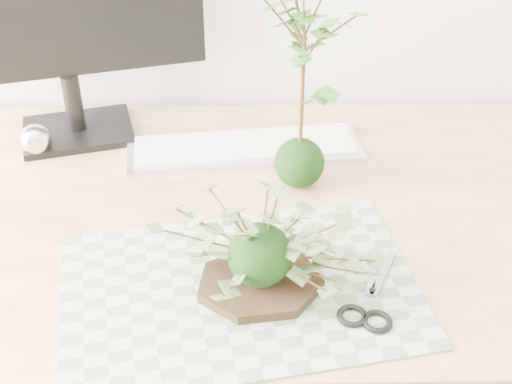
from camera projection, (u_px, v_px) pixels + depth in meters
desk at (297, 251)px, 1.20m from camera, size 1.60×0.70×0.74m
cutting_mat at (240, 289)px, 0.99m from camera, size 0.54×0.41×0.00m
stone_dish at (260, 283)px, 0.99m from camera, size 0.20×0.20×0.01m
ivy_kokedama at (260, 231)px, 0.93m from camera, size 0.26×0.26×0.18m
maple_kokedama at (304, 49)px, 1.06m from camera, size 0.19×0.19×0.35m
keyboard at (245, 148)px, 1.29m from camera, size 0.43×0.17×0.02m
monitor at (58, 3)px, 1.20m from camera, size 0.49×0.19×0.44m
foil_ball at (35, 140)px, 1.27m from camera, size 0.06×0.06×0.06m
scissors at (374, 308)px, 0.96m from camera, size 0.09×0.17×0.01m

